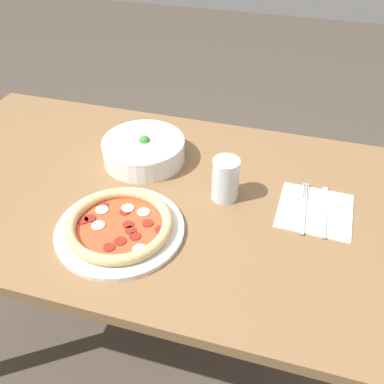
% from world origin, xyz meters
% --- Properties ---
extents(ground_plane, '(8.00, 8.00, 0.00)m').
position_xyz_m(ground_plane, '(0.00, 0.00, 0.00)').
color(ground_plane, '#4C4238').
extents(dining_table, '(1.28, 0.76, 0.74)m').
position_xyz_m(dining_table, '(0.00, 0.00, 0.63)').
color(dining_table, olive).
rests_on(dining_table, ground_plane).
extents(pizza, '(0.30, 0.30, 0.04)m').
position_xyz_m(pizza, '(0.03, -0.16, 0.76)').
color(pizza, white).
rests_on(pizza, dining_table).
extents(bowl, '(0.23, 0.23, 0.08)m').
position_xyz_m(bowl, '(-0.02, 0.12, 0.78)').
color(bowl, white).
rests_on(bowl, dining_table).
extents(napkin, '(0.18, 0.18, 0.00)m').
position_xyz_m(napkin, '(0.46, 0.04, 0.74)').
color(napkin, white).
rests_on(napkin, dining_table).
extents(fork, '(0.02, 0.19, 0.00)m').
position_xyz_m(fork, '(0.43, 0.03, 0.75)').
color(fork, silver).
rests_on(fork, napkin).
extents(knife, '(0.02, 0.19, 0.01)m').
position_xyz_m(knife, '(0.48, 0.03, 0.75)').
color(knife, silver).
rests_on(knife, napkin).
extents(glass, '(0.07, 0.07, 0.11)m').
position_xyz_m(glass, '(0.23, 0.03, 0.80)').
color(glass, silver).
rests_on(glass, dining_table).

